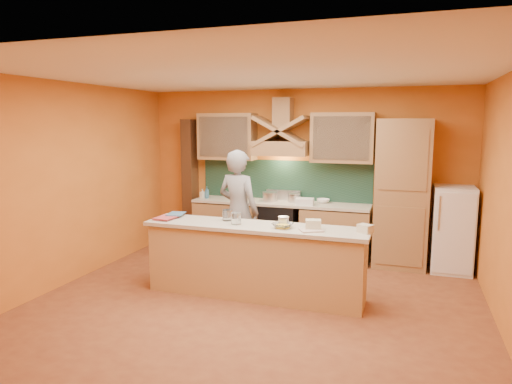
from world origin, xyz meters
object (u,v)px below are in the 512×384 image
(person, at_px, (238,212))
(fridge, at_px, (452,229))
(kitchen_scale, at_px, (284,222))
(stove, at_px, (280,229))
(mixing_bowl, at_px, (283,225))

(person, bearing_deg, fridge, -147.33)
(kitchen_scale, bearing_deg, fridge, 38.08)
(stove, relative_size, person, 0.49)
(person, relative_size, kitchen_scale, 17.01)
(fridge, relative_size, person, 0.70)
(stove, xyz_separation_m, mixing_bowl, (0.58, -1.95, 0.53))
(person, height_order, mixing_bowl, person)
(stove, distance_m, fridge, 2.71)
(stove, relative_size, fridge, 0.69)
(stove, height_order, kitchen_scale, kitchen_scale)
(fridge, distance_m, mixing_bowl, 2.90)
(stove, bearing_deg, fridge, 0.00)
(stove, bearing_deg, kitchen_scale, -72.91)
(stove, bearing_deg, mixing_bowl, -73.38)
(person, relative_size, mixing_bowl, 7.37)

